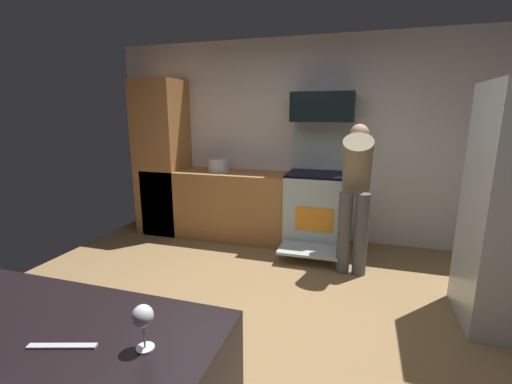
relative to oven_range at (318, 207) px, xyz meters
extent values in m
cube|color=olive|center=(-0.29, -1.97, -0.52)|extent=(5.20, 4.80, 0.02)
cube|color=silver|center=(-0.29, 0.37, 0.79)|extent=(5.20, 0.12, 2.60)
cube|color=#A76E3C|center=(-1.19, 0.01, -0.06)|extent=(2.40, 0.60, 0.90)
cube|color=#A76E3C|center=(-2.19, 0.01, 0.54)|extent=(0.60, 0.60, 2.10)
cube|color=#AEBFC0|center=(0.00, -0.01, -0.05)|extent=(0.76, 0.64, 0.92)
cube|color=black|center=(0.00, -0.01, 0.42)|extent=(0.76, 0.64, 0.03)
cube|color=#AEBFC0|center=(0.00, 0.28, 0.74)|extent=(0.76, 0.06, 0.61)
cube|color=orange|center=(0.00, -0.33, -0.06)|extent=(0.44, 0.01, 0.28)
cube|color=#AEBFC0|center=(0.00, -0.52, -0.37)|extent=(0.72, 0.39, 0.03)
cube|color=black|center=(0.00, 0.09, 1.22)|extent=(0.74, 0.38, 0.35)
cylinder|color=#535353|center=(0.36, -0.67, -0.08)|extent=(0.14, 0.14, 0.87)
cylinder|color=#535353|center=(0.53, -0.67, -0.08)|extent=(0.14, 0.14, 0.87)
cylinder|color=gray|center=(0.44, -0.50, 0.62)|extent=(0.30, 0.59, 0.69)
sphere|color=tan|center=(0.44, -0.28, 0.94)|extent=(0.20, 0.20, 0.20)
cylinder|color=silver|center=(-0.16, -3.37, 0.39)|extent=(0.06, 0.06, 0.01)
cylinder|color=silver|center=(-0.16, -3.37, 0.43)|extent=(0.01, 0.01, 0.08)
ellipsoid|color=silver|center=(-0.16, -3.37, 0.51)|extent=(0.07, 0.07, 0.07)
cube|color=#B7BABF|center=(-0.43, -3.45, 0.39)|extent=(0.22, 0.09, 0.01)
cylinder|color=#B0B7C1|center=(-1.34, 0.01, 0.47)|extent=(0.29, 0.29, 0.17)
camera|label=1|loc=(0.48, -4.22, 1.14)|focal=24.22mm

